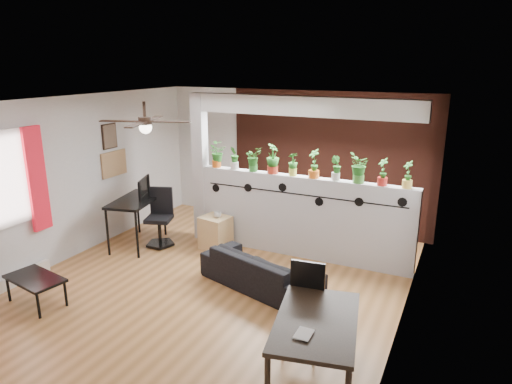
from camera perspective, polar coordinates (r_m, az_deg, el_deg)
name	(u,v)px	position (r m, az deg, el deg)	size (l,w,h in m)	color
room_shell	(211,198)	(6.29, -5.67, -0.75)	(6.30, 7.10, 2.90)	#935F30
partition_wall	(302,217)	(7.45, 5.75, -3.12)	(3.60, 0.18, 1.35)	#BCBCC1
ceiling_header	(305,106)	(7.07, 6.16, 10.60)	(3.60, 0.18, 0.30)	silver
pier_column	(200,168)	(8.09, -6.95, 2.99)	(0.22, 0.20, 2.60)	#BCBCC1
brick_panel	(330,162)	(8.64, 9.20, 3.72)	(3.90, 0.05, 2.60)	#963D2B
vine_decal	(300,194)	(7.24, 5.58, -0.31)	(3.31, 0.01, 0.30)	black
window_assembly	(4,183)	(7.11, -28.99, 1.00)	(0.09, 1.30, 1.55)	white
baseboard_heater	(19,278)	(7.54, -27.46, -9.48)	(0.08, 1.00, 0.18)	silver
corkboard	(114,164)	(8.54, -17.32, 3.40)	(0.03, 0.60, 0.45)	#9C744B
framed_art	(109,136)	(8.41, -17.84, 6.66)	(0.03, 0.34, 0.44)	#8C7259
ceiling_fan	(145,123)	(6.29, -13.68, 8.35)	(1.19, 1.19, 0.43)	black
potted_plant_0	(216,154)	(7.86, -4.98, 4.75)	(0.24, 0.20, 0.43)	#D15D18
potted_plant_1	(234,157)	(7.70, -2.71, 4.39)	(0.22, 0.24, 0.39)	silver
potted_plant_2	(253,159)	(7.54, -0.35, 4.20)	(0.23, 0.25, 0.40)	#318631
potted_plant_3	(273,158)	(7.39, 2.10, 4.27)	(0.25, 0.29, 0.48)	red
potted_plant_4	(293,163)	(7.27, 4.64, 3.58)	(0.23, 0.23, 0.37)	#D6D94C
potted_plant_5	(314,163)	(7.15, 7.28, 3.66)	(0.31, 0.30, 0.46)	orange
potted_plant_6	(336,167)	(7.06, 9.98, 3.04)	(0.21, 0.18, 0.38)	silver
potted_plant_7	(359,167)	(6.97, 12.77, 3.07)	(0.23, 0.27, 0.46)	#439134
potted_plant_8	(383,171)	(6.91, 15.59, 2.55)	(0.26, 0.26, 0.41)	red
potted_plant_9	(408,174)	(6.86, 18.47, 2.19)	(0.25, 0.26, 0.40)	#E3BF50
sofa	(261,270)	(6.57, 0.60, -9.75)	(1.71, 0.68, 0.50)	black
cube_shelf	(216,233)	(7.87, -5.08, -5.08)	(0.46, 0.41, 0.57)	tan
cup	(218,215)	(7.73, -4.82, -2.83)	(0.13, 0.13, 0.10)	gray
computer_desk	(136,203)	(8.11, -14.76, -1.35)	(0.85, 1.26, 0.84)	black
monitor	(141,191)	(8.17, -14.17, 0.08)	(0.05, 0.33, 0.18)	black
office_chair	(160,221)	(8.11, -11.89, -3.55)	(0.53, 0.54, 0.99)	black
dining_table	(316,326)	(4.66, 7.54, -16.32)	(1.01, 1.40, 0.70)	black
book	(296,332)	(4.40, 5.00, -17.06)	(0.15, 0.20, 0.02)	gray
folding_chair	(305,299)	(5.16, 6.16, -13.21)	(0.45, 0.45, 1.01)	black
coffee_table	(35,280)	(6.75, -25.90, -9.88)	(0.88, 0.59, 0.38)	black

